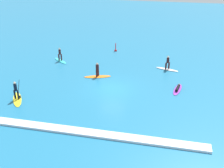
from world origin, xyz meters
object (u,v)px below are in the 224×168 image
(surfer_on_teal_board, at_px, (60,58))
(surfer_on_orange_board, at_px, (97,73))
(surfer_on_purple_board, at_px, (178,89))
(surfer_on_yellow_board, at_px, (17,96))
(surfer_on_white_board, at_px, (167,66))
(marker_buoy, at_px, (116,50))

(surfer_on_teal_board, relative_size, surfer_on_orange_board, 0.82)
(surfer_on_orange_board, relative_size, surfer_on_purple_board, 1.10)
(surfer_on_yellow_board, relative_size, surfer_on_white_board, 1.07)
(surfer_on_yellow_board, distance_m, marker_buoy, 17.55)
(surfer_on_teal_board, distance_m, marker_buoy, 8.36)
(marker_buoy, bearing_deg, surfer_on_orange_board, -90.83)
(marker_buoy, bearing_deg, surfer_on_teal_board, -138.34)
(surfer_on_white_board, bearing_deg, surfer_on_yellow_board, -124.37)
(surfer_on_teal_board, xyz_separation_m, surfer_on_yellow_board, (-0.01, -10.84, -0.01))
(surfer_on_yellow_board, bearing_deg, surfer_on_purple_board, -101.64)
(surfer_on_purple_board, xyz_separation_m, marker_buoy, (-8.81, 10.88, 0.07))
(surfer_on_orange_board, xyz_separation_m, surfer_on_white_board, (7.68, 3.91, -0.00))
(surfer_on_white_board, distance_m, surfer_on_purple_board, 5.49)
(surfer_on_teal_board, distance_m, surfer_on_orange_board, 7.25)
(surfer_on_teal_board, height_order, surfer_on_white_board, surfer_on_teal_board)
(surfer_on_orange_board, xyz_separation_m, surfer_on_purple_board, (8.95, -1.42, -0.33))
(surfer_on_orange_board, xyz_separation_m, marker_buoy, (0.14, 9.46, -0.25))
(surfer_on_white_board, height_order, marker_buoy, surfer_on_white_board)
(surfer_on_teal_board, distance_m, surfer_on_purple_board, 15.97)
(surfer_on_orange_board, bearing_deg, surfer_on_white_board, 9.26)
(surfer_on_yellow_board, bearing_deg, surfer_on_teal_board, -31.78)
(surfer_on_teal_board, height_order, surfer_on_yellow_board, surfer_on_yellow_board)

